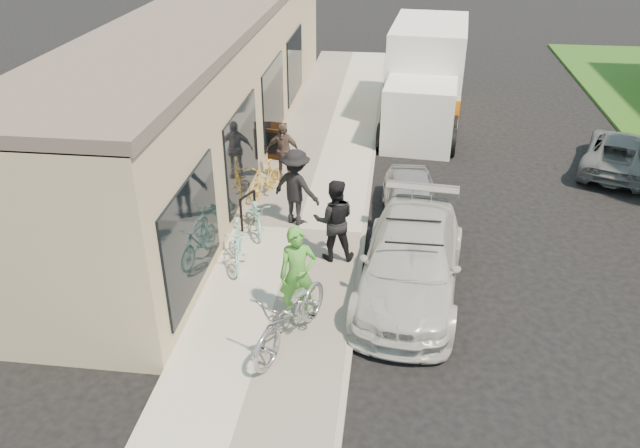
{
  "coord_description": "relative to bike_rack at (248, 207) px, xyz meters",
  "views": [
    {
      "loc": [
        0.08,
        -9.57,
        7.38
      ],
      "look_at": [
        -1.31,
        1.68,
        1.05
      ],
      "focal_mm": 35.0,
      "sensor_mm": 36.0,
      "label": 1
    }
  ],
  "objects": [
    {
      "name": "sandwich_board",
      "position": [
        -0.18,
        4.05,
        0.01
      ],
      "size": [
        0.72,
        0.73,
        1.02
      ],
      "rotation": [
        0.0,
        0.0,
        -0.18
      ],
      "color": "#331E0E",
      "rests_on": "sidewalk"
    },
    {
      "name": "cruiser_bike_b",
      "position": [
        0.24,
        -0.12,
        -0.11
      ],
      "size": [
        1.0,
        1.62,
        0.81
      ],
      "primitive_type": "imported",
      "rotation": [
        0.0,
        0.0,
        0.33
      ],
      "color": "#94DDD3",
      "rests_on": "sidewalk"
    },
    {
      "name": "moving_truck",
      "position": [
        4.23,
        8.46,
        0.74
      ],
      "size": [
        2.95,
        6.59,
        3.15
      ],
      "rotation": [
        0.0,
        0.0,
        -0.09
      ],
      "color": "white",
      "rests_on": "ground"
    },
    {
      "name": "sedan_silver",
      "position": [
        3.75,
        1.02,
        -0.1
      ],
      "size": [
        1.41,
        3.32,
        1.12
      ],
      "primitive_type": "imported",
      "rotation": [
        0.0,
        0.0,
        0.03
      ],
      "color": "#A8A8AD",
      "rests_on": "ground"
    },
    {
      "name": "far_car_gray",
      "position": [
        9.67,
        4.8,
        -0.13
      ],
      "size": [
        3.05,
        4.22,
        1.07
      ],
      "primitive_type": "imported",
      "rotation": [
        0.0,
        0.0,
        2.77
      ],
      "color": "#5A5D5F",
      "rests_on": "ground"
    },
    {
      "name": "sedan_white",
      "position": [
        3.76,
        -1.95,
        0.03
      ],
      "size": [
        2.41,
        4.93,
        1.42
      ],
      "rotation": [
        0.0,
        0.0,
        -0.1
      ],
      "color": "beige",
      "rests_on": "ground"
    },
    {
      "name": "bystander_b",
      "position": [
        0.36,
        2.73,
        0.28
      ],
      "size": [
        0.96,
        0.47,
        1.59
      ],
      "primitive_type": "imported",
      "rotation": [
        0.0,
        0.0,
        -0.09
      ],
      "color": "brown",
      "rests_on": "sidewalk"
    },
    {
      "name": "storefront",
      "position": [
        -2.08,
        5.02,
        1.46
      ],
      "size": [
        3.6,
        20.0,
        4.22
      ],
      "color": "#CDBA8E",
      "rests_on": "ground"
    },
    {
      "name": "bike_rack",
      "position": [
        0.0,
        0.0,
        0.0
      ],
      "size": [
        0.27,
        0.56,
        0.85
      ],
      "rotation": [
        0.0,
        0.0,
        -0.39
      ],
      "color": "black",
      "rests_on": "sidewalk"
    },
    {
      "name": "tandem_bike",
      "position": [
        1.69,
        -4.04,
        0.09
      ],
      "size": [
        1.59,
        2.44,
        1.21
      ],
      "primitive_type": "imported",
      "rotation": [
        0.0,
        0.0,
        -0.37
      ],
      "color": "#B0B0B2",
      "rests_on": "sidewalk"
    },
    {
      "name": "man_standing",
      "position": [
        2.13,
        -1.12,
        0.4
      ],
      "size": [
        0.97,
        0.81,
        1.83
      ],
      "primitive_type": "imported",
      "rotation": [
        0.0,
        0.0,
        3.28
      ],
      "color": "black",
      "rests_on": "sidewalk"
    },
    {
      "name": "woman_rider",
      "position": [
        1.69,
        -3.26,
        0.43
      ],
      "size": [
        0.78,
        0.62,
        1.88
      ],
      "primitive_type": "imported",
      "rotation": [
        0.0,
        0.0,
        0.28
      ],
      "color": "green",
      "rests_on": "sidewalk"
    },
    {
      "name": "cruiser_bike_c",
      "position": [
        0.06,
        1.69,
        -0.06
      ],
      "size": [
        0.88,
        1.55,
        0.9
      ],
      "primitive_type": "imported",
      "rotation": [
        0.0,
        0.0,
        -0.33
      ],
      "color": "gold",
      "rests_on": "sidewalk"
    },
    {
      "name": "bystander_a",
      "position": [
        1.09,
        0.34,
        0.41
      ],
      "size": [
        1.37,
        1.12,
        1.85
      ],
      "primitive_type": "imported",
      "rotation": [
        0.0,
        0.0,
        2.72
      ],
      "color": "black",
      "rests_on": "sidewalk"
    },
    {
      "name": "cruiser_bike_a",
      "position": [
        0.14,
        -1.58,
        -0.04
      ],
      "size": [
        0.73,
        1.62,
        0.94
      ],
      "primitive_type": "imported",
      "rotation": [
        0.0,
        0.0,
        0.19
      ],
      "color": "#94DDD3",
      "rests_on": "sidewalk"
    },
    {
      "name": "curb",
      "position": [
        2.71,
        0.03,
        -0.6
      ],
      "size": [
        0.12,
        34.0,
        0.13
      ],
      "primitive_type": "cube",
      "color": "gray",
      "rests_on": "ground"
    },
    {
      "name": "ground",
      "position": [
        3.16,
        -2.97,
        -0.66
      ],
      "size": [
        120.0,
        120.0,
        0.0
      ],
      "primitive_type": "plane",
      "color": "black",
      "rests_on": "ground"
    },
    {
      "name": "sidewalk",
      "position": [
        1.16,
        0.03,
        -0.59
      ],
      "size": [
        3.0,
        34.0,
        0.15
      ],
      "primitive_type": "cube",
      "color": "#B9B5A7",
      "rests_on": "ground"
    }
  ]
}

